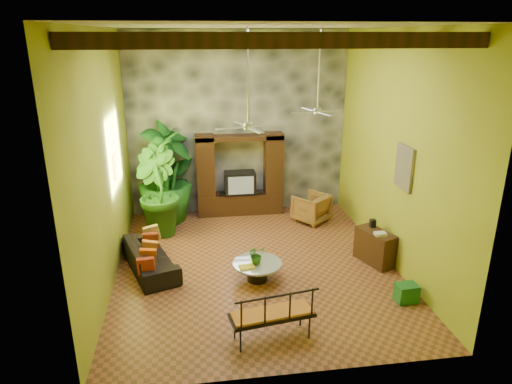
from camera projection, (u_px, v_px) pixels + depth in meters
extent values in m
plane|color=brown|center=(256.00, 265.00, 10.16)|extent=(7.00, 7.00, 0.00)
cube|color=silver|center=(256.00, 26.00, 8.51)|extent=(6.00, 7.00, 0.02)
cube|color=#9CA024|center=(238.00, 124.00, 12.61)|extent=(6.00, 0.02, 5.00)
cube|color=#9CA024|center=(104.00, 161.00, 8.93)|extent=(0.02, 7.00, 5.00)
cube|color=#9CA024|center=(395.00, 151.00, 9.74)|extent=(0.02, 7.00, 5.00)
cube|color=#3A3D42|center=(238.00, 124.00, 12.55)|extent=(5.98, 0.10, 4.98)
cube|color=black|center=(283.00, 40.00, 6.16)|extent=(5.95, 0.16, 0.22)
cube|color=black|center=(267.00, 39.00, 7.37)|extent=(5.95, 0.16, 0.22)
cube|color=black|center=(256.00, 38.00, 8.59)|extent=(5.95, 0.16, 0.22)
cube|color=black|center=(247.00, 38.00, 9.80)|extent=(5.95, 0.16, 0.22)
cube|color=black|center=(240.00, 37.00, 11.02)|extent=(5.95, 0.16, 0.22)
cube|color=#321E0E|center=(240.00, 203.00, 12.99)|extent=(2.40, 0.50, 0.60)
cube|color=#321E0E|center=(205.00, 171.00, 12.54)|extent=(0.50, 0.48, 2.00)
cube|color=#321E0E|center=(273.00, 168.00, 12.79)|extent=(0.50, 0.48, 2.00)
cube|color=#321E0E|center=(239.00, 138.00, 12.37)|extent=(2.40, 0.48, 0.12)
cube|color=black|center=(240.00, 183.00, 12.77)|extent=(0.85, 0.52, 0.62)
cube|color=#8C99A8|center=(241.00, 186.00, 12.52)|extent=(0.70, 0.02, 0.50)
cylinder|color=silver|center=(248.00, 78.00, 8.41)|extent=(0.04, 0.04, 1.80)
cylinder|color=silver|center=(248.00, 126.00, 8.70)|extent=(0.18, 0.18, 0.12)
cube|color=silver|center=(265.00, 125.00, 8.85)|extent=(0.58, 0.26, 0.01)
cube|color=silver|center=(241.00, 124.00, 9.02)|extent=(0.26, 0.58, 0.01)
cube|color=silver|center=(231.00, 128.00, 8.58)|extent=(0.58, 0.26, 0.01)
cube|color=silver|center=(256.00, 130.00, 8.40)|extent=(0.26, 0.58, 0.01)
cylinder|color=silver|center=(319.00, 70.00, 10.15)|extent=(0.04, 0.04, 1.80)
cylinder|color=silver|center=(317.00, 111.00, 10.44)|extent=(0.18, 0.18, 0.12)
cube|color=silver|center=(331.00, 110.00, 10.58)|extent=(0.58, 0.26, 0.01)
cube|color=silver|center=(310.00, 109.00, 10.76)|extent=(0.26, 0.58, 0.01)
cube|color=silver|center=(304.00, 112.00, 10.32)|extent=(0.58, 0.26, 0.01)
cube|color=silver|center=(326.00, 114.00, 10.14)|extent=(0.26, 0.58, 0.01)
cube|color=yellow|center=(116.00, 167.00, 10.00)|extent=(0.06, 0.32, 0.55)
cube|color=#246186|center=(404.00, 167.00, 9.24)|extent=(0.06, 0.70, 0.90)
imported|color=black|center=(150.00, 257.00, 9.87)|extent=(1.42, 2.20, 0.60)
imported|color=#986437|center=(311.00, 208.00, 12.41)|extent=(1.16, 1.17, 0.77)
imported|color=#17581C|center=(170.00, 168.00, 12.38)|extent=(1.79, 1.66, 2.82)
imported|color=#25641A|center=(156.00, 191.00, 11.41)|extent=(1.56, 1.60, 2.26)
imported|color=#1C6219|center=(164.00, 176.00, 12.17)|extent=(1.43, 1.43, 2.55)
cylinder|color=black|center=(257.00, 272.00, 9.47)|extent=(0.43, 0.43, 0.36)
cylinder|color=#B5C1BC|center=(257.00, 263.00, 9.41)|extent=(1.02, 1.02, 0.04)
imported|color=#29621A|center=(256.00, 255.00, 9.31)|extent=(0.44, 0.41, 0.39)
cube|color=gold|center=(247.00, 267.00, 9.19)|extent=(0.33, 0.26, 0.03)
cube|color=black|center=(272.00, 315.00, 7.56)|extent=(1.47, 0.69, 0.06)
cube|color=#C46E26|center=(272.00, 313.00, 7.54)|extent=(1.39, 0.63, 0.06)
cube|color=black|center=(275.00, 310.00, 7.23)|extent=(1.40, 0.27, 0.54)
cube|color=#351A10|center=(375.00, 247.00, 10.14)|extent=(0.73, 1.03, 0.75)
cube|color=#1D6D26|center=(406.00, 293.00, 8.72)|extent=(0.42, 0.33, 0.35)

